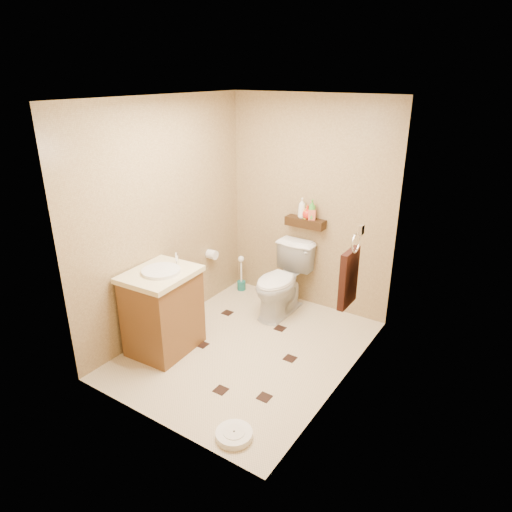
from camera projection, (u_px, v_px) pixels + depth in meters
The scene contains 19 objects.
ground at pixel (247, 349), 4.60m from camera, with size 2.50×2.50×0.00m, color beige.
wall_back at pixel (309, 205), 5.11m from camera, with size 2.00×0.04×2.40m, color #9F855B.
wall_front at pixel (145, 287), 3.18m from camera, with size 2.00×0.04×2.40m, color #9F855B.
wall_left at pixel (166, 219), 4.65m from camera, with size 0.04×2.50×2.40m, color #9F855B.
wall_right at pixel (350, 260), 3.64m from camera, with size 0.04×2.50×2.40m, color #9F855B.
ceiling at pixel (245, 98), 3.69m from camera, with size 2.00×2.50×0.02m, color silver.
wall_shelf at pixel (305, 223), 5.12m from camera, with size 0.46×0.14×0.10m, color #321D0D.
floor_accents at pixel (247, 352), 4.54m from camera, with size 1.26×1.29×0.01m.
toilet at pixel (282, 281), 5.14m from camera, with size 0.45×0.79×0.80m, color white.
vanity at pixel (163, 310), 4.45m from camera, with size 0.60×0.72×0.97m.
bathroom_scale at pixel (234, 434), 3.48m from camera, with size 0.36×0.36×0.06m.
toilet_brush at pixel (241, 278), 5.78m from camera, with size 0.11×0.11×0.46m.
towel_ring at pixel (349, 276), 3.97m from camera, with size 0.12×0.30×0.76m.
toilet_paper at pixel (212, 254), 5.35m from camera, with size 0.12×0.11×0.12m.
bottle_a at pixel (302, 208), 5.08m from camera, with size 0.09×0.09×0.23m, color white.
bottle_b at pixel (307, 212), 5.07m from camera, with size 0.07×0.07×0.15m, color #FDFB35.
bottle_c at pixel (308, 212), 5.06m from camera, with size 0.12×0.12×0.15m, color red.
bottle_d at pixel (312, 210), 5.02m from camera, with size 0.09×0.09×0.23m, color green.
bottle_e at pixel (312, 212), 5.03m from camera, with size 0.08×0.08×0.18m, color #D86548.
Camera 1 is at (2.22, -3.22, 2.60)m, focal length 32.00 mm.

